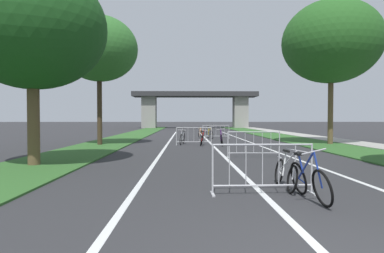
{
  "coord_description": "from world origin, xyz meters",
  "views": [
    {
      "loc": [
        -1.61,
        -3.04,
        1.57
      ],
      "look_at": [
        -0.99,
        26.21,
        0.85
      ],
      "focal_mm": 30.04,
      "sensor_mm": 36.0,
      "label": 1
    }
  ],
  "objects_px": {
    "bicycle_red_0": "(202,139)",
    "bicycle_silver_1": "(182,138)",
    "bicycle_purple_3": "(221,139)",
    "tree_right_oak_mid": "(331,42)",
    "crowd_barrier_third": "(194,136)",
    "bicycle_blue_2": "(309,181)",
    "tree_left_oak_near": "(32,28)",
    "crowd_barrier_second": "(254,145)",
    "crowd_barrier_nearest": "(262,169)",
    "bicycle_yellow_6": "(210,134)",
    "crowd_barrier_fourth": "(216,132)",
    "bicycle_white_5": "(286,173)",
    "bicycle_orange_4": "(200,134)",
    "tree_left_cypress_far": "(99,49)"
  },
  "relations": [
    {
      "from": "crowd_barrier_third",
      "to": "bicycle_blue_2",
      "type": "bearing_deg",
      "value": -81.96
    },
    {
      "from": "crowd_barrier_fourth",
      "to": "bicycle_orange_4",
      "type": "height_order",
      "value": "crowd_barrier_fourth"
    },
    {
      "from": "bicycle_silver_1",
      "to": "bicycle_purple_3",
      "type": "xyz_separation_m",
      "value": [
        2.27,
        -0.97,
        0.01
      ]
    },
    {
      "from": "crowd_barrier_second",
      "to": "bicycle_orange_4",
      "type": "xyz_separation_m",
      "value": [
        -1.54,
        12.88,
        -0.17
      ]
    },
    {
      "from": "bicycle_blue_2",
      "to": "bicycle_purple_3",
      "type": "xyz_separation_m",
      "value": [
        -0.26,
        12.48,
        0.0
      ]
    },
    {
      "from": "bicycle_yellow_6",
      "to": "crowd_barrier_fourth",
      "type": "bearing_deg",
      "value": -150.73
    },
    {
      "from": "tree_left_oak_near",
      "to": "tree_left_cypress_far",
      "type": "bearing_deg",
      "value": 90.04
    },
    {
      "from": "tree_left_cypress_far",
      "to": "crowd_barrier_second",
      "type": "bearing_deg",
      "value": -37.81
    },
    {
      "from": "bicycle_silver_1",
      "to": "bicycle_yellow_6",
      "type": "xyz_separation_m",
      "value": [
        2.08,
        5.4,
        0.02
      ]
    },
    {
      "from": "tree_left_oak_near",
      "to": "bicycle_purple_3",
      "type": "relative_size",
      "value": 3.92
    },
    {
      "from": "tree_left_cypress_far",
      "to": "tree_right_oak_mid",
      "type": "relative_size",
      "value": 0.87
    },
    {
      "from": "tree_left_cypress_far",
      "to": "bicycle_white_5",
      "type": "bearing_deg",
      "value": -58.32
    },
    {
      "from": "bicycle_red_0",
      "to": "bicycle_white_5",
      "type": "bearing_deg",
      "value": -76.67
    },
    {
      "from": "bicycle_red_0",
      "to": "bicycle_silver_1",
      "type": "relative_size",
      "value": 0.9
    },
    {
      "from": "bicycle_red_0",
      "to": "crowd_barrier_nearest",
      "type": "bearing_deg",
      "value": -80.02
    },
    {
      "from": "tree_left_cypress_far",
      "to": "crowd_barrier_fourth",
      "type": "relative_size",
      "value": 3.5
    },
    {
      "from": "crowd_barrier_nearest",
      "to": "bicycle_red_0",
      "type": "height_order",
      "value": "crowd_barrier_nearest"
    },
    {
      "from": "bicycle_silver_1",
      "to": "tree_left_oak_near",
      "type": "bearing_deg",
      "value": 69.7
    },
    {
      "from": "crowd_barrier_second",
      "to": "bicycle_purple_3",
      "type": "height_order",
      "value": "crowd_barrier_second"
    },
    {
      "from": "crowd_barrier_nearest",
      "to": "crowd_barrier_second",
      "type": "distance_m",
      "value": 6.36
    },
    {
      "from": "bicycle_red_0",
      "to": "bicycle_silver_1",
      "type": "xyz_separation_m",
      "value": [
        -1.15,
        0.88,
        0.01
      ]
    },
    {
      "from": "crowd_barrier_nearest",
      "to": "bicycle_red_0",
      "type": "relative_size",
      "value": 1.36
    },
    {
      "from": "crowd_barrier_nearest",
      "to": "bicycle_yellow_6",
      "type": "bearing_deg",
      "value": 89.05
    },
    {
      "from": "crowd_barrier_nearest",
      "to": "bicycle_orange_4",
      "type": "height_order",
      "value": "crowd_barrier_nearest"
    },
    {
      "from": "bicycle_silver_1",
      "to": "bicycle_yellow_6",
      "type": "distance_m",
      "value": 5.78
    },
    {
      "from": "crowd_barrier_third",
      "to": "bicycle_purple_3",
      "type": "xyz_separation_m",
      "value": [
        1.58,
        -0.58,
        -0.13
      ]
    },
    {
      "from": "crowd_barrier_nearest",
      "to": "crowd_barrier_third",
      "type": "bearing_deg",
      "value": 94.96
    },
    {
      "from": "bicycle_purple_3",
      "to": "crowd_barrier_nearest",
      "type": "bearing_deg",
      "value": 90.84
    },
    {
      "from": "bicycle_white_5",
      "to": "bicycle_silver_1",
      "type": "bearing_deg",
      "value": -77.42
    },
    {
      "from": "tree_right_oak_mid",
      "to": "bicycle_red_0",
      "type": "height_order",
      "value": "tree_right_oak_mid"
    },
    {
      "from": "bicycle_white_5",
      "to": "bicycle_orange_4",
      "type": "bearing_deg",
      "value": -85.31
    },
    {
      "from": "bicycle_red_0",
      "to": "bicycle_white_5",
      "type": "distance_m",
      "value": 11.56
    },
    {
      "from": "crowd_barrier_nearest",
      "to": "crowd_barrier_fourth",
      "type": "relative_size",
      "value": 1.0
    },
    {
      "from": "tree_left_oak_near",
      "to": "crowd_barrier_second",
      "type": "xyz_separation_m",
      "value": [
        7.76,
        2.18,
        -4.03
      ]
    },
    {
      "from": "bicycle_red_0",
      "to": "tree_right_oak_mid",
      "type": "bearing_deg",
      "value": 10.91
    },
    {
      "from": "bicycle_red_0",
      "to": "crowd_barrier_fourth",
      "type": "bearing_deg",
      "value": 84.86
    },
    {
      "from": "bicycle_silver_1",
      "to": "bicycle_white_5",
      "type": "xyz_separation_m",
      "value": [
        2.42,
        -12.38,
        -0.02
      ]
    },
    {
      "from": "crowd_barrier_nearest",
      "to": "crowd_barrier_fourth",
      "type": "bearing_deg",
      "value": 87.45
    },
    {
      "from": "crowd_barrier_fourth",
      "to": "tree_left_cypress_far",
      "type": "bearing_deg",
      "value": -138.95
    },
    {
      "from": "crowd_barrier_third",
      "to": "tree_left_oak_near",
      "type": "bearing_deg",
      "value": -123.2
    },
    {
      "from": "tree_right_oak_mid",
      "to": "crowd_barrier_second",
      "type": "height_order",
      "value": "tree_right_oak_mid"
    },
    {
      "from": "tree_right_oak_mid",
      "to": "bicycle_silver_1",
      "type": "xyz_separation_m",
      "value": [
        -8.92,
        0.36,
        -5.78
      ]
    },
    {
      "from": "bicycle_purple_3",
      "to": "bicycle_silver_1",
      "type": "bearing_deg",
      "value": -19.93
    },
    {
      "from": "crowd_barrier_nearest",
      "to": "crowd_barrier_fourth",
      "type": "xyz_separation_m",
      "value": [
        0.84,
        18.77,
        0.0
      ]
    },
    {
      "from": "crowd_barrier_second",
      "to": "bicycle_blue_2",
      "type": "height_order",
      "value": "crowd_barrier_second"
    },
    {
      "from": "tree_left_cypress_far",
      "to": "bicycle_orange_4",
      "type": "height_order",
      "value": "tree_left_cypress_far"
    },
    {
      "from": "bicycle_yellow_6",
      "to": "crowd_barrier_second",
      "type": "bearing_deg",
      "value": 81.85
    },
    {
      "from": "bicycle_silver_1",
      "to": "bicycle_white_5",
      "type": "bearing_deg",
      "value": 109.48
    },
    {
      "from": "bicycle_purple_3",
      "to": "tree_right_oak_mid",
      "type": "bearing_deg",
      "value": -171.54
    },
    {
      "from": "tree_left_oak_near",
      "to": "tree_right_oak_mid",
      "type": "bearing_deg",
      "value": 31.61
    }
  ]
}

